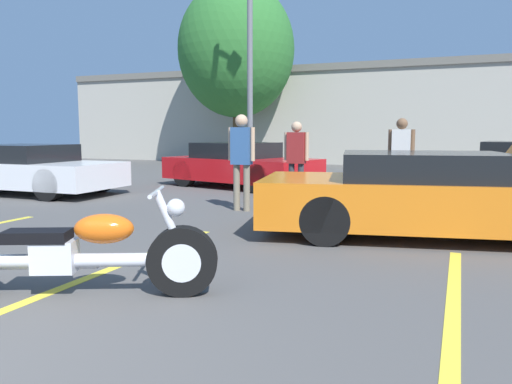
{
  "coord_description": "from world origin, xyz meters",
  "views": [
    {
      "loc": [
        3.27,
        -1.47,
        1.44
      ],
      "look_at": [
        1.27,
        3.42,
        0.8
      ],
      "focal_mm": 35.0,
      "sensor_mm": 36.0,
      "label": 1
    }
  ],
  "objects": [
    {
      "name": "parked_car_mid_left_row",
      "position": [
        -2.06,
        10.45,
        0.57
      ],
      "size": [
        4.39,
        2.9,
        1.16
      ],
      "rotation": [
        0.0,
        0.0,
        -0.28
      ],
      "color": "red",
      "rests_on": "ground"
    },
    {
      "name": "spectator_midground",
      "position": [
        -0.4,
        6.81,
        1.05
      ],
      "size": [
        0.52,
        0.23,
        1.75
      ],
      "color": "gray",
      "rests_on": "ground"
    },
    {
      "name": "parking_stripe_back",
      "position": [
        3.27,
        2.07,
        0.0
      ],
      "size": [
        0.12,
        5.49,
        0.01
      ],
      "primitive_type": "cube",
      "color": "yellow",
      "rests_on": "ground"
    },
    {
      "name": "light_pole",
      "position": [
        -3.08,
        13.71,
        4.48
      ],
      "size": [
        1.21,
        0.28,
        8.19
      ],
      "color": "slate",
      "rests_on": "ground"
    },
    {
      "name": "parking_stripe_middle",
      "position": [
        -0.09,
        2.07,
        0.0
      ],
      "size": [
        0.12,
        5.49,
        0.01
      ],
      "primitive_type": "cube",
      "color": "yellow",
      "rests_on": "ground"
    },
    {
      "name": "parked_car_left_row",
      "position": [
        -6.04,
        7.26,
        0.56
      ],
      "size": [
        4.32,
        1.91,
        1.14
      ],
      "rotation": [
        0.0,
        0.0,
        0.01
      ],
      "color": "white",
      "rests_on": "ground"
    },
    {
      "name": "far_building",
      "position": [
        0.0,
        22.19,
        2.34
      ],
      "size": [
        32.0,
        4.2,
        4.4
      ],
      "color": "#B2AD9E",
      "rests_on": "ground"
    },
    {
      "name": "show_car_hood_open",
      "position": [
        3.02,
        5.75,
        0.58
      ],
      "size": [
        5.04,
        2.81,
        2.17
      ],
      "rotation": [
        0.0,
        0.0,
        0.2
      ],
      "color": "orange",
      "rests_on": "ground"
    },
    {
      "name": "spectator_by_show_car",
      "position": [
        0.18,
        8.25,
        0.98
      ],
      "size": [
        0.52,
        0.22,
        1.65
      ],
      "color": "#333338",
      "rests_on": "ground"
    },
    {
      "name": "tree_background",
      "position": [
        -5.79,
        18.43,
        4.91
      ],
      "size": [
        4.97,
        4.97,
        7.78
      ],
      "color": "brown",
      "rests_on": "ground"
    },
    {
      "name": "motorcycle",
      "position": [
        0.17,
        1.85,
        0.38
      ],
      "size": [
        2.37,
        1.24,
        0.94
      ],
      "rotation": [
        0.0,
        0.0,
        0.43
      ],
      "color": "black",
      "rests_on": "ground"
    },
    {
      "name": "spectator_near_motorcycle",
      "position": [
        2.17,
        8.93,
        1.02
      ],
      "size": [
        0.52,
        0.22,
        1.71
      ],
      "color": "gray",
      "rests_on": "ground"
    }
  ]
}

